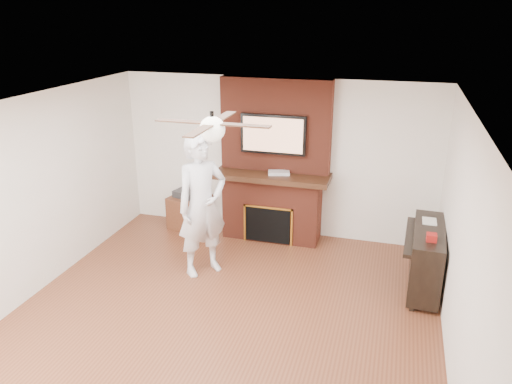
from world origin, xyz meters
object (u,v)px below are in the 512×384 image
(person, at_px, (202,206))
(side_table, at_px, (190,210))
(fireplace, at_px, (273,177))
(piano, at_px, (426,257))

(person, height_order, side_table, person)
(fireplace, xyz_separation_m, side_table, (-1.41, -0.07, -0.69))
(fireplace, bearing_deg, person, -114.09)
(side_table, distance_m, piano, 3.83)
(fireplace, height_order, side_table, fireplace)
(piano, bearing_deg, fireplace, 158.46)
(person, bearing_deg, fireplace, 16.38)
(person, distance_m, side_table, 1.69)
(side_table, bearing_deg, fireplace, 17.40)
(piano, bearing_deg, person, -170.16)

